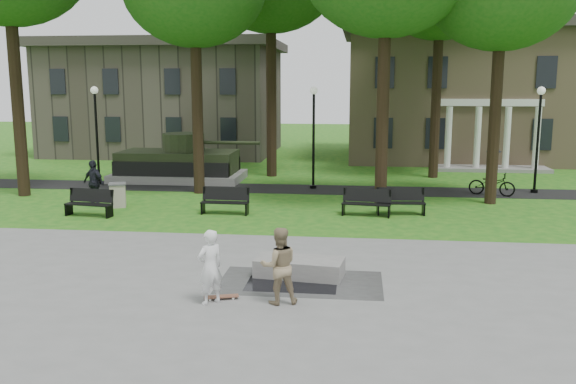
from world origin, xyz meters
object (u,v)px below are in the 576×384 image
(cyclist, at_px, (492,176))
(park_bench_0, at_px, (90,202))
(skateboarder, at_px, (210,267))
(concrete_block, at_px, (300,267))
(friend_watching, at_px, (279,266))
(trash_bin, at_px, (118,195))

(cyclist, distance_m, park_bench_0, 16.85)
(skateboarder, xyz_separation_m, park_bench_0, (-6.69, 8.55, -0.34))
(concrete_block, xyz_separation_m, skateboarder, (-1.77, -2.20, 0.62))
(concrete_block, relative_size, cyclist, 1.02)
(park_bench_0, bearing_deg, friend_watching, -37.45)
(trash_bin, bearing_deg, friend_watching, -52.22)
(friend_watching, height_order, cyclist, cyclist)
(park_bench_0, bearing_deg, trash_bin, 85.26)
(friend_watching, bearing_deg, cyclist, -134.04)
(park_bench_0, height_order, trash_bin, park_bench_0)
(concrete_block, distance_m, friend_watching, 2.11)
(concrete_block, relative_size, friend_watching, 1.27)
(concrete_block, bearing_deg, skateboarder, -128.77)
(skateboarder, height_order, cyclist, cyclist)
(cyclist, relative_size, trash_bin, 2.26)
(skateboarder, relative_size, cyclist, 0.78)
(concrete_block, relative_size, skateboarder, 1.31)
(trash_bin, bearing_deg, park_bench_0, -102.81)
(friend_watching, distance_m, trash_bin, 12.75)
(skateboarder, relative_size, trash_bin, 1.75)
(skateboarder, bearing_deg, park_bench_0, -96.84)
(friend_watching, height_order, trash_bin, friend_watching)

